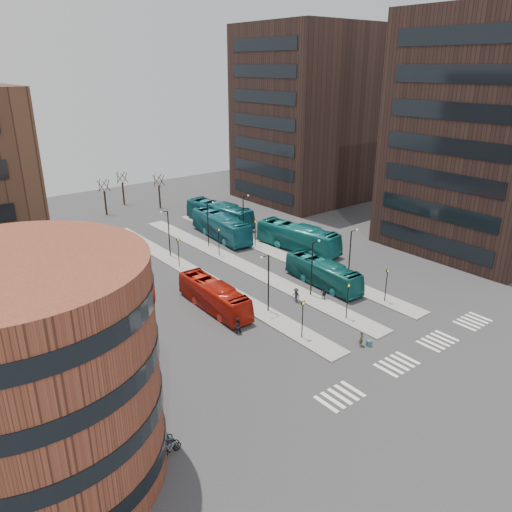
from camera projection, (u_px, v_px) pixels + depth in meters
ground at (446, 382)px, 39.48m from camera, size 160.00×160.00×0.00m
island_left at (199, 276)px, 59.04m from camera, size 2.50×45.00×0.15m
island_mid at (240, 264)px, 62.52m from camera, size 2.50×45.00×0.15m
island_right at (276, 254)px, 66.01m from camera, size 2.50×45.00×0.15m
suitcase at (369, 343)px, 44.42m from camera, size 0.50×0.44×0.54m
red_bus at (214, 296)px, 50.77m from camera, size 2.75×10.57×2.93m
teal_bus_a at (323, 273)px, 56.31m from camera, size 2.87×10.57×2.92m
teal_bus_b at (221, 226)px, 71.73m from camera, size 4.16×12.92×3.53m
teal_bus_c at (298, 237)px, 67.07m from camera, size 4.91×12.80×3.48m
teal_bus_d at (219, 214)px, 77.57m from camera, size 4.71×13.01×3.54m
traveller at (361, 339)px, 44.23m from camera, size 0.63×0.51×1.50m
commuter_a at (237, 326)px, 46.33m from camera, size 0.91×0.80×1.59m
commuter_b at (324, 294)px, 52.89m from camera, size 0.61×0.97×1.54m
commuter_c at (296, 295)px, 52.59m from camera, size 0.60×1.01×1.53m
bicycle_near at (166, 444)px, 32.42m from camera, size 1.79×1.01×0.89m
bicycle_mid at (171, 448)px, 31.97m from camera, size 1.63×0.59×0.96m
bicycle_far at (161, 438)px, 32.97m from camera, size 1.62×0.84×0.81m
crosswalk_stripes at (416, 353)px, 43.42m from camera, size 22.35×2.40×0.01m
round_building at (24, 379)px, 28.00m from camera, size 15.16×15.16×14.00m
tower_near at (489, 135)px, 64.36m from camera, size 20.12×20.00×30.00m
tower_far at (306, 115)px, 89.19m from camera, size 20.12×20.00×30.00m
sign_poles at (274, 264)px, 56.34m from camera, size 12.45×22.12×3.65m
lamp_posts at (254, 241)px, 60.18m from camera, size 14.04×20.24×6.12m
bare_trees at (129, 193)px, 85.82m from camera, size 10.97×8.14×5.90m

